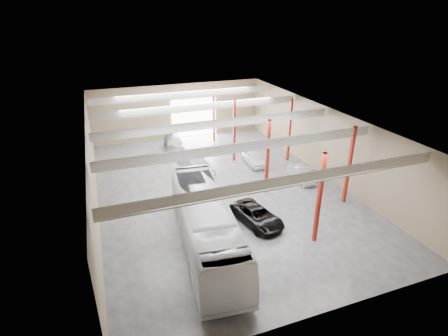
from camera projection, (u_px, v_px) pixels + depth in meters
depot_shell at (219, 138)px, 31.54m from camera, size 22.12×32.12×7.06m
coach_bus at (206, 224)px, 24.36m from camera, size 4.75×14.07×3.84m
black_sedan at (257, 216)px, 27.58m from camera, size 3.38×5.45×1.41m
car_row_a at (204, 191)px, 31.11m from camera, size 2.24×4.87×1.62m
car_row_b at (195, 165)px, 36.30m from camera, size 3.18×5.30×1.65m
car_row_c at (174, 143)px, 42.15m from camera, size 2.84×5.73×1.60m
car_right_near at (302, 174)px, 34.72m from camera, size 1.81×4.20×1.35m
car_right_far at (254, 158)px, 38.26m from camera, size 1.93×4.34×1.45m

